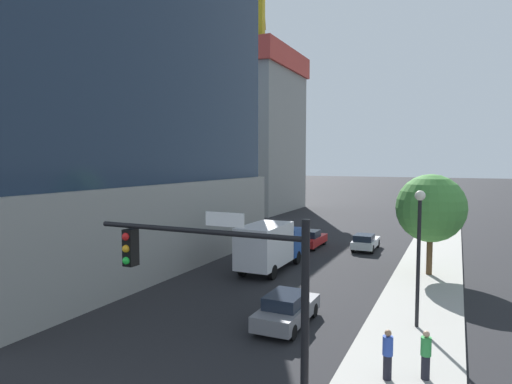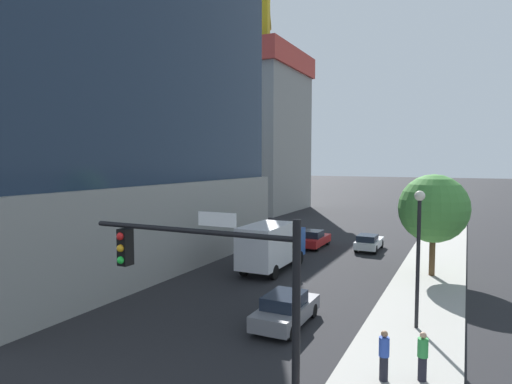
# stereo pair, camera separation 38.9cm
# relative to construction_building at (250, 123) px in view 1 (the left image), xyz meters

# --- Properties ---
(sidewalk) EXTENTS (4.04, 120.00, 0.15)m
(sidewalk) POSITION_rel_construction_building_xyz_m (26.73, -32.30, -12.85)
(sidewalk) COLOR #9E9B93
(sidewalk) RESTS_ON ground
(construction_building) EXTENTS (13.15, 16.83, 29.71)m
(construction_building) POSITION_rel_construction_building_xyz_m (0.00, 0.00, 0.00)
(construction_building) COLOR gray
(construction_building) RESTS_ON ground
(traffic_light_pole) EXTENTS (6.25, 0.48, 5.89)m
(traffic_light_pole) POSITION_rel_construction_building_xyz_m (22.81, -49.38, -8.68)
(traffic_light_pole) COLOR black
(traffic_light_pole) RESTS_ON sidewalk
(street_lamp) EXTENTS (0.44, 0.44, 5.94)m
(street_lamp) POSITION_rel_construction_building_xyz_m (26.85, -39.27, -8.90)
(street_lamp) COLOR black
(street_lamp) RESTS_ON sidewalk
(street_tree) EXTENTS (4.28, 4.28, 6.37)m
(street_tree) POSITION_rel_construction_building_xyz_m (26.80, -29.67, -8.55)
(street_tree) COLOR brown
(street_tree) RESTS_ON sidewalk
(car_white) EXTENTS (1.73, 4.01, 1.39)m
(car_white) POSITION_rel_construction_building_xyz_m (21.54, -23.04, -12.23)
(car_white) COLOR silver
(car_white) RESTS_ON ground
(car_gray) EXTENTS (1.77, 4.29, 1.49)m
(car_gray) POSITION_rel_construction_building_xyz_m (21.54, -41.17, -12.18)
(car_gray) COLOR slate
(car_gray) RESTS_ON ground
(car_red) EXTENTS (1.85, 4.27, 1.47)m
(car_red) POSITION_rel_construction_building_xyz_m (17.01, -23.72, -12.21)
(car_red) COLOR red
(car_red) RESTS_ON ground
(box_truck) EXTENTS (2.36, 6.58, 3.20)m
(box_truck) POSITION_rel_construction_building_xyz_m (17.01, -32.53, -11.16)
(box_truck) COLOR #1E4799
(box_truck) RESTS_ON ground
(pedestrian_blue_shirt) EXTENTS (0.34, 0.34, 1.68)m
(pedestrian_blue_shirt) POSITION_rel_construction_building_xyz_m (26.36, -44.54, -11.92)
(pedestrian_blue_shirt) COLOR black
(pedestrian_blue_shirt) RESTS_ON sidewalk
(pedestrian_green_shirt) EXTENTS (0.34, 0.34, 1.63)m
(pedestrian_green_shirt) POSITION_rel_construction_building_xyz_m (27.50, -44.00, -11.95)
(pedestrian_green_shirt) COLOR black
(pedestrian_green_shirt) RESTS_ON sidewalk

